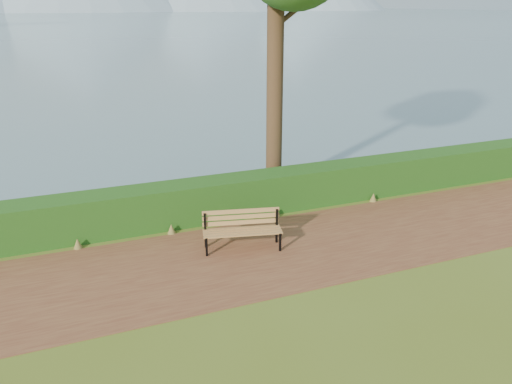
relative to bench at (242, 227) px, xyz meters
name	(u,v)px	position (x,y,z in m)	size (l,w,h in m)	color
ground	(245,265)	(-0.21, -0.77, -0.50)	(140.00, 140.00, 0.00)	#55631C
path	(240,258)	(-0.21, -0.47, -0.49)	(40.00, 3.40, 0.01)	brown
hedge	(209,200)	(-0.21, 1.83, 0.00)	(32.00, 0.85, 1.00)	#1A4012
water	(56,15)	(-0.21, 259.23, -0.49)	(700.00, 510.00, 0.00)	slate
bench	(242,227)	(0.00, 0.00, 0.00)	(1.78, 0.87, 0.86)	black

